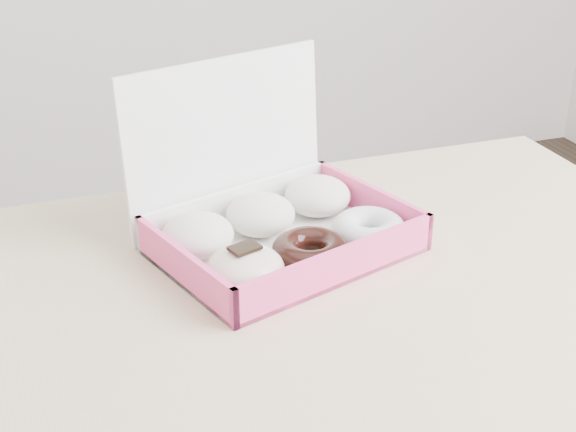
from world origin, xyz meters
name	(u,v)px	position (x,y,z in m)	size (l,w,h in m)	color
table	(251,397)	(0.00, 0.00, 0.67)	(1.20, 0.80, 0.75)	tan
donut_box	(274,222)	(0.08, 0.17, 0.78)	(0.35, 0.32, 0.21)	white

